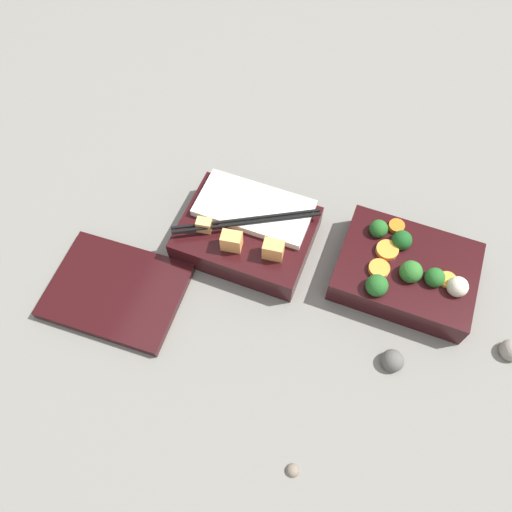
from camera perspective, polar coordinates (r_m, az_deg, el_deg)
ground_plane at (r=0.78m, az=7.58°, el=-0.06°), size 3.00×3.00×0.00m
bento_tray_vegetable at (r=0.77m, az=16.72°, el=-1.62°), size 0.20×0.15×0.07m
bento_tray_rice at (r=0.77m, az=-0.96°, el=2.85°), size 0.20×0.15×0.07m
bento_lid at (r=0.77m, az=-15.66°, el=-3.81°), size 0.20×0.16×0.01m
pebble_0 at (r=0.79m, az=27.11°, el=-9.58°), size 0.03×0.03×0.03m
pebble_1 at (r=0.72m, az=15.31°, el=-11.47°), size 0.03×0.03×0.03m
pebble_2 at (r=0.67m, az=4.22°, el=-23.21°), size 0.02×0.02×0.02m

